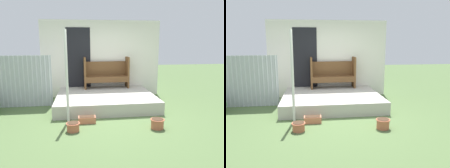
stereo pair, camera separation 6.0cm
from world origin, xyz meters
TOP-DOWN VIEW (x-y plane):
  - ground_plane at (0.00, 0.00)m, footprint 24.00×24.00m
  - porch_slab at (-0.04, 1.15)m, footprint 2.86×2.30m
  - house_wall at (-0.07, 2.33)m, footprint 4.06×0.08m
  - support_post at (-1.07, -0.09)m, footprint 0.06×0.06m
  - bench at (0.10, 2.05)m, footprint 1.51×0.45m
  - flower_pot_left at (-0.93, -0.71)m, footprint 0.30×0.30m
  - flower_pot_middle at (0.91, -0.81)m, footprint 0.32×0.32m
  - planter_box_rect at (-0.62, -0.25)m, footprint 0.41×0.20m

SIDE VIEW (x-z plane):
  - ground_plane at x=0.00m, z-range 0.00..0.00m
  - planter_box_rect at x=-0.62m, z-range 0.00..0.16m
  - flower_pot_left at x=-0.93m, z-range 0.01..0.21m
  - flower_pot_middle at x=0.91m, z-range 0.01..0.24m
  - porch_slab at x=-0.04m, z-range 0.00..0.34m
  - bench at x=0.10m, z-range 0.33..1.38m
  - support_post at x=-1.07m, z-range 0.00..2.18m
  - house_wall at x=-0.07m, z-range 0.00..2.60m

